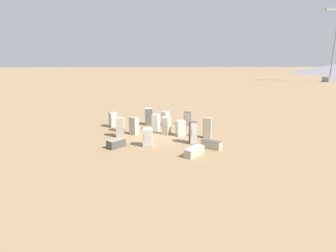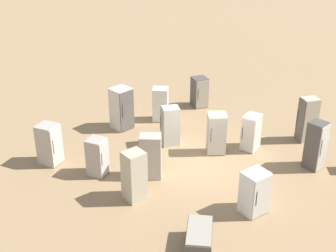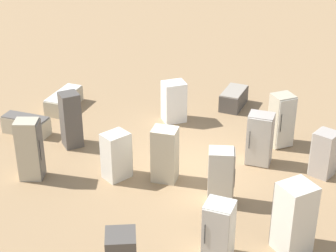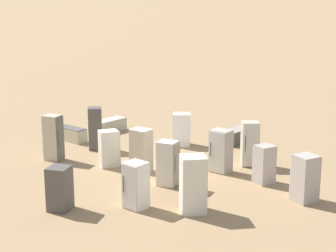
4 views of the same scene
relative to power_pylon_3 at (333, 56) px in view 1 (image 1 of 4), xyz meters
The scene contains 18 objects.
ground_plane 97.28m from the power_pylon_3, 43.12° to the left, with size 1000.00×1000.00×0.00m, color #937551.
power_pylon_3 is the anchor object (origin of this frame).
discarded_fridge_0 96.36m from the power_pylon_3, 43.29° to the left, with size 0.95×0.94×1.69m.
discarded_fridge_1 97.28m from the power_pylon_3, 45.46° to the left, with size 0.60×0.67×1.88m.
discarded_fridge_2 91.82m from the power_pylon_3, 42.82° to the left, with size 0.88×0.92×1.45m.
discarded_fridge_3 98.41m from the power_pylon_3, 40.74° to the left, with size 0.83×0.83×1.44m.
discarded_fridge_4 94.55m from the power_pylon_3, 40.79° to the left, with size 0.82×0.83×1.87m.
discarded_fridge_5 97.59m from the power_pylon_3, 46.57° to the left, with size 1.57×1.59×0.65m.
discarded_fridge_6 95.08m from the power_pylon_3, 45.57° to the left, with size 0.87×0.80×1.90m.
discarded_fridge_7 93.55m from the power_pylon_3, 41.76° to the left, with size 0.93×0.93×1.55m.
discarded_fridge_8 97.87m from the power_pylon_3, 39.56° to the left, with size 0.93×0.96×1.61m.
discarded_fridge_9 98.33m from the power_pylon_3, 41.89° to the left, with size 0.97×0.97×1.68m.
discarded_fridge_10 95.97m from the power_pylon_3, 44.12° to the left, with size 0.90×0.76×1.48m.
discarded_fridge_11 102.14m from the power_pylon_3, 42.97° to the left, with size 1.56×1.50×0.68m.
discarded_fridge_12 95.82m from the power_pylon_3, 42.16° to the left, with size 0.90×0.84×1.66m.
discarded_fridge_13 99.77m from the power_pylon_3, 41.68° to the left, with size 0.71×0.70×1.80m.
discarded_fridge_14 99.87m from the power_pylon_3, 46.42° to the left, with size 1.78×1.75×0.63m.
discarded_fridge_15 100.20m from the power_pylon_3, 43.96° to the left, with size 0.85×0.78×1.49m.
Camera 1 is at (2.26, 23.92, 6.67)m, focal length 28.00 mm.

